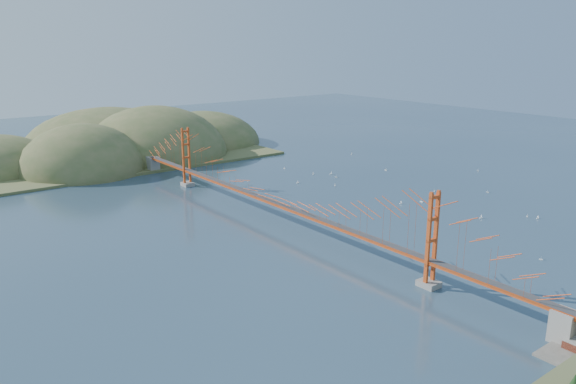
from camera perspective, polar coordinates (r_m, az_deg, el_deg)
ground at (r=89.39m, az=-1.10°, el=-3.19°), size 320.00×320.00×0.00m
bridge at (r=87.58m, az=-1.20°, el=1.20°), size 2.20×94.40×12.00m
far_headlands at (r=149.16m, az=-16.36°, el=3.69°), size 84.00×58.00×25.00m
sailboat_0 at (r=103.69m, az=13.42°, el=-0.91°), size 0.50×0.62×0.73m
sailboat_13 at (r=100.44m, az=23.14°, el=-2.29°), size 0.53×0.53×0.56m
sailboat_11 at (r=131.78m, az=18.74°, el=2.09°), size 0.56×0.56×0.58m
sailboat_15 at (r=127.06m, az=-0.37°, el=2.44°), size 0.44×0.52×0.60m
sailboat_8 at (r=121.57m, az=2.57°, el=1.85°), size 0.70×0.70×0.73m
sailboat_14 at (r=112.27m, az=4.79°, el=0.68°), size 0.59×0.59×0.62m
sailboat_17 at (r=143.91m, az=6.49°, el=3.86°), size 0.52×0.48×0.58m
sailboat_5 at (r=113.79m, az=19.62°, el=0.03°), size 0.56×0.56×0.62m
sailboat_16 at (r=114.14m, az=1.01°, el=0.98°), size 0.65×0.65×0.72m
sailboat_4 at (r=111.31m, az=14.64°, el=0.10°), size 0.61×0.61×0.64m
sailboat_7 at (r=122.06m, az=4.42°, el=1.87°), size 0.67×0.67×0.74m
sailboat_10 at (r=82.08m, az=24.31°, el=-6.21°), size 0.49×0.49×0.56m
sailboat_9 at (r=127.28m, az=9.91°, el=2.24°), size 0.50×0.60×0.70m
sailboat_1 at (r=119.28m, az=4.92°, el=1.54°), size 0.66×0.66×0.69m
sailboat_6 at (r=96.97m, az=19.04°, el=-2.47°), size 0.65×0.65×0.70m
sailboat_2 at (r=101.86m, az=11.40°, el=-1.09°), size 0.56×0.51×0.63m
sailboat_extra_0 at (r=100.22m, az=24.04°, el=-2.42°), size 0.55×0.50×0.62m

